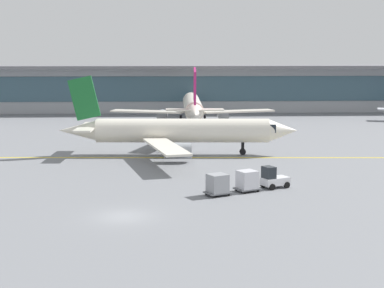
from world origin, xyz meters
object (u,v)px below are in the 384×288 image
(gate_airplane_1, at_px, (193,106))
(cargo_dolly_lead, at_px, (247,180))
(baggage_tug, at_px, (273,179))
(cargo_dolly_trailing, at_px, (218,184))
(taxiing_regional_jet, at_px, (180,131))

(gate_airplane_1, bearing_deg, cargo_dolly_lead, -176.08)
(baggage_tug, bearing_deg, cargo_dolly_lead, 180.00)
(baggage_tug, distance_m, cargo_dolly_trailing, 6.13)
(gate_airplane_1, bearing_deg, taxiing_regional_jet, 175.50)
(gate_airplane_1, xyz_separation_m, baggage_tug, (5.21, -50.30, -2.15))
(taxiing_regional_jet, height_order, cargo_dolly_lead, taxiing_regional_jet)
(gate_airplane_1, relative_size, baggage_tug, 10.37)
(baggage_tug, bearing_deg, taxiing_regional_jet, 87.41)
(taxiing_regional_jet, relative_size, cargo_dolly_trailing, 11.35)
(baggage_tug, relative_size, cargo_dolly_lead, 1.14)
(cargo_dolly_trailing, bearing_deg, taxiing_regional_jet, 70.89)
(taxiing_regional_jet, bearing_deg, cargo_dolly_lead, -71.34)
(gate_airplane_1, relative_size, taxiing_regional_jet, 1.04)
(gate_airplane_1, xyz_separation_m, cargo_dolly_trailing, (-0.26, -53.05, -1.99))
(taxiing_regional_jet, xyz_separation_m, cargo_dolly_lead, (5.66, -19.91, -1.87))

